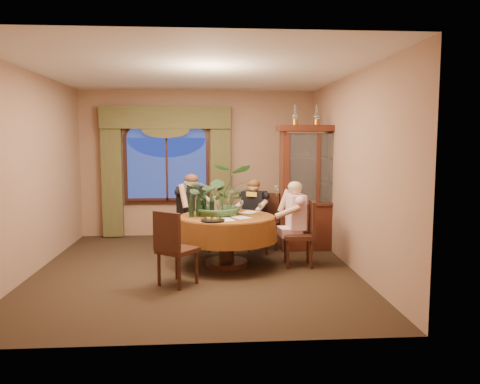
{
  "coord_description": "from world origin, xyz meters",
  "views": [
    {
      "loc": [
        0.18,
        -6.61,
        1.85
      ],
      "look_at": [
        0.65,
        0.15,
        1.1
      ],
      "focal_mm": 35.0,
      "sensor_mm": 36.0,
      "label": 1
    }
  ],
  "objects": [
    {
      "name": "wine_bottle_2",
      "position": [
        0.13,
        0.38,
        0.92
      ],
      "size": [
        0.07,
        0.07,
        0.33
      ],
      "primitive_type": "cylinder",
      "color": "black",
      "rests_on": "dining_table"
    },
    {
      "name": "olive_bowl",
      "position": [
        0.51,
        0.1,
        0.77
      ],
      "size": [
        0.15,
        0.15,
        0.05
      ],
      "primitive_type": "imported",
      "color": "#4E5E32",
      "rests_on": "dining_table"
    },
    {
      "name": "wall_right",
      "position": [
        2.25,
        0.0,
        1.4
      ],
      "size": [
        0.0,
        5.0,
        5.0
      ],
      "primitive_type": "plane",
      "rotation": [
        1.57,
        0.0,
        -1.57
      ],
      "color": "#936C55",
      "rests_on": "ground"
    },
    {
      "name": "swag_valance",
      "position": [
        -0.6,
        2.35,
        2.28
      ],
      "size": [
        2.45,
        0.16,
        0.42
      ],
      "primitive_type": null,
      "color": "#494726",
      "rests_on": "wall_back"
    },
    {
      "name": "chair_front_left",
      "position": [
        -0.21,
        -0.71,
        0.48
      ],
      "size": [
        0.59,
        0.59,
        0.96
      ],
      "primitive_type": "cube",
      "rotation": [
        0.0,
        0.0,
        -0.66
      ],
      "color": "black",
      "rests_on": "floor"
    },
    {
      "name": "person_scarf",
      "position": [
        0.94,
        0.99,
        0.61
      ],
      "size": [
        0.58,
        0.57,
        1.22
      ],
      "primitive_type": null,
      "rotation": [
        0.0,
        0.0,
        -3.67
      ],
      "color": "black",
      "rests_on": "floor"
    },
    {
      "name": "stoneware_vase",
      "position": [
        0.3,
        0.25,
        0.88
      ],
      "size": [
        0.14,
        0.14,
        0.27
      ],
      "primitive_type": null,
      "color": "#987862",
      "rests_on": "dining_table"
    },
    {
      "name": "window",
      "position": [
        -0.6,
        2.43,
        1.3
      ],
      "size": [
        1.62,
        0.1,
        1.32
      ],
      "primitive_type": null,
      "color": "navy",
      "rests_on": "wall_back"
    },
    {
      "name": "tasting_paper_1",
      "position": [
        0.81,
        0.44,
        0.75
      ],
      "size": [
        0.34,
        0.37,
        0.0
      ],
      "primitive_type": "cube",
      "rotation": [
        0.0,
        0.0,
        -0.59
      ],
      "color": "white",
      "rests_on": "dining_table"
    },
    {
      "name": "wine_glass_person_scarf",
      "position": [
        0.7,
        0.58,
        0.84
      ],
      "size": [
        0.07,
        0.07,
        0.18
      ],
      "primitive_type": null,
      "color": "silver",
      "rests_on": "dining_table"
    },
    {
      "name": "person_pink",
      "position": [
        1.5,
        0.24,
        0.62
      ],
      "size": [
        0.45,
        0.48,
        1.25
      ],
      "primitive_type": null,
      "rotation": [
        0.0,
        0.0,
        -4.63
      ],
      "color": "#F2C3CD",
      "rests_on": "floor"
    },
    {
      "name": "cheese_platter",
      "position": [
        0.25,
        -0.31,
        0.76
      ],
      "size": [
        0.33,
        0.33,
        0.02
      ],
      "primitive_type": "cylinder",
      "color": "black",
      "rests_on": "dining_table"
    },
    {
      "name": "wall_back",
      "position": [
        0.0,
        2.5,
        1.4
      ],
      "size": [
        4.5,
        0.0,
        4.5
      ],
      "primitive_type": "plane",
      "rotation": [
        1.57,
        0.0,
        0.0
      ],
      "color": "#936C55",
      "rests_on": "ground"
    },
    {
      "name": "wine_bottle_1",
      "position": [
        0.24,
        0.23,
        0.92
      ],
      "size": [
        0.07,
        0.07,
        0.33
      ],
      "primitive_type": "cylinder",
      "color": "tan",
      "rests_on": "dining_table"
    },
    {
      "name": "dining_table",
      "position": [
        0.45,
        0.15,
        0.38
      ],
      "size": [
        1.68,
        1.68,
        0.75
      ],
      "primitive_type": "cylinder",
      "rotation": [
        0.0,
        0.0,
        -0.12
      ],
      "color": "maroon",
      "rests_on": "floor"
    },
    {
      "name": "drapery_left",
      "position": [
        -1.63,
        2.38,
        1.18
      ],
      "size": [
        0.38,
        0.14,
        2.32
      ],
      "primitive_type": "cube",
      "color": "#494726",
      "rests_on": "floor"
    },
    {
      "name": "wine_bottle_5",
      "position": [
        0.02,
        0.28,
        0.92
      ],
      "size": [
        0.07,
        0.07,
        0.33
      ],
      "primitive_type": "cylinder",
      "color": "tan",
      "rests_on": "dining_table"
    },
    {
      "name": "oil_lamp_right",
      "position": [
        2.37,
        1.17,
        2.27
      ],
      "size": [
        0.11,
        0.11,
        0.34
      ],
      "primitive_type": null,
      "color": "#A5722D",
      "rests_on": "china_cabinet"
    },
    {
      "name": "oil_lamp_left",
      "position": [
        1.64,
        1.17,
        2.27
      ],
      "size": [
        0.11,
        0.11,
        0.34
      ],
      "primitive_type": null,
      "color": "#A5722D",
      "rests_on": "china_cabinet"
    },
    {
      "name": "chair_right",
      "position": [
        1.51,
        0.07,
        0.48
      ],
      "size": [
        0.45,
        0.45,
        0.96
      ],
      "primitive_type": "cube",
      "rotation": [
        0.0,
        0.0,
        1.5
      ],
      "color": "black",
      "rests_on": "floor"
    },
    {
      "name": "ceiling",
      "position": [
        0.0,
        0.0,
        2.8
      ],
      "size": [
        5.0,
        5.0,
        0.0
      ],
      "primitive_type": "plane",
      "rotation": [
        3.14,
        0.0,
        0.0
      ],
      "color": "white",
      "rests_on": "wall_back"
    },
    {
      "name": "tasting_paper_2",
      "position": [
        0.42,
        -0.2,
        0.75
      ],
      "size": [
        0.29,
        0.35,
        0.0
      ],
      "primitive_type": "cube",
      "rotation": [
        0.0,
        0.0,
        0.3
      ],
      "color": "white",
      "rests_on": "dining_table"
    },
    {
      "name": "chair_back_right",
      "position": [
        1.09,
        1.04,
        0.48
      ],
      "size": [
        0.59,
        0.59,
        0.96
      ],
      "primitive_type": "cube",
      "rotation": [
        0.0,
        0.0,
        -3.77
      ],
      "color": "black",
      "rests_on": "floor"
    },
    {
      "name": "chair_back",
      "position": [
        -0.03,
        1.11,
        0.48
      ],
      "size": [
        0.56,
        0.56,
        0.96
      ],
      "primitive_type": "cube",
      "rotation": [
        0.0,
        0.0,
        -2.68
      ],
      "color": "black",
      "rests_on": "floor"
    },
    {
      "name": "oil_lamp_center",
      "position": [
        2.0,
        1.17,
        2.27
      ],
      "size": [
        0.11,
        0.11,
        0.34
      ],
      "primitive_type": null,
      "color": "#A5722D",
      "rests_on": "china_cabinet"
    },
    {
      "name": "wine_bottle_0",
      "position": [
        0.24,
        0.07,
        0.92
      ],
      "size": [
        0.07,
        0.07,
        0.33
      ],
      "primitive_type": "cylinder",
      "color": "black",
      "rests_on": "dining_table"
    },
    {
      "name": "drapery_right",
      "position": [
        0.43,
        2.38,
        1.18
      ],
      "size": [
        0.38,
        0.14,
        2.32
      ],
      "primitive_type": "cube",
      "color": "#494726",
      "rests_on": "floor"
    },
    {
      "name": "china_cabinet",
      "position": [
        2.0,
        1.17,
        1.05
      ],
      "size": [
        1.3,
        0.52,
        2.1
      ],
      "primitive_type": "cube",
      "color": "#37160F",
      "rests_on": "floor"
    },
    {
      "name": "tasting_paper_0",
      "position": [
        0.64,
        -0.02,
        0.75
      ],
      "size": [
        0.33,
        0.37,
        0.0
      ],
      "primitive_type": "cube",
      "rotation": [
        0.0,
        0.0,
        0.54
      ],
      "color": "white",
      "rests_on": "dining_table"
    },
    {
      "name": "centerpiece_plant",
      "position": [
        0.37,
        0.28,
        1.39
      ],
      "size": [
        1.02,
        1.14,
        0.89
      ],
      "primitive_type": "imported",
      "color": "#355A31",
      "rests_on": "dining_table"
    },
    {
      "name": "floor",
      "position": [
        0.0,
        0.0,
        0.0
      ],
      "size": [
        5.0,
        5.0,
        0.0
      ],
      "primitive_type": "plane",
      "color": "black",
      "rests_on": "ground"
    },
    {
      "name": "wine_glass_person_pink",
      "position": [
        0.95,
        0.19,
        0.84
      ],
      "size": [
        0.07,
        0.07,
        0.18
      ],
      "primitive_type": null,
      "color": "silver",
      "rests_on": "dining_table"
    },
    {
      "name": "person_back",
      "position": [
        -0.09,
        0.93,
        0.66
      ],
      "size": [
        0.63,
        0.62,
        1.32
      ],
      "primitive_type": null,
      "rotation": [
        0.0,
        0.0,
        -2.54
      ],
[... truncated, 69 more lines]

